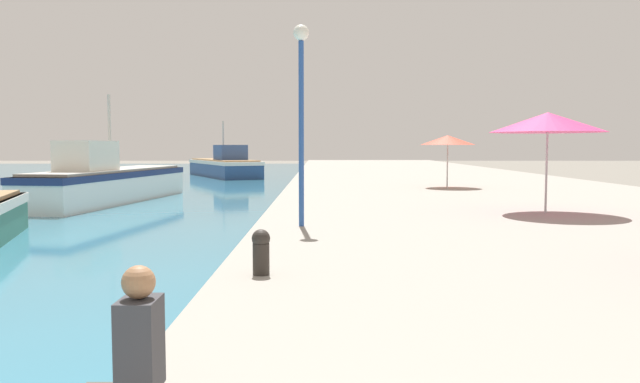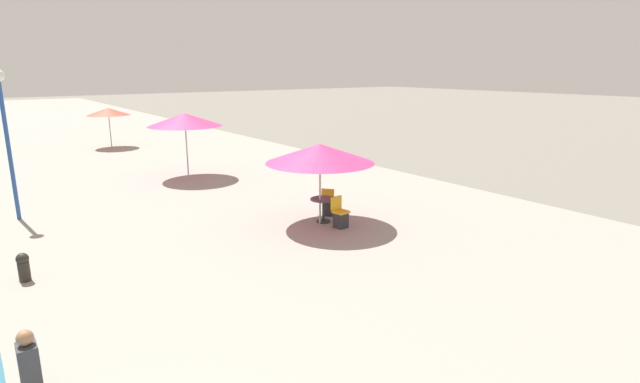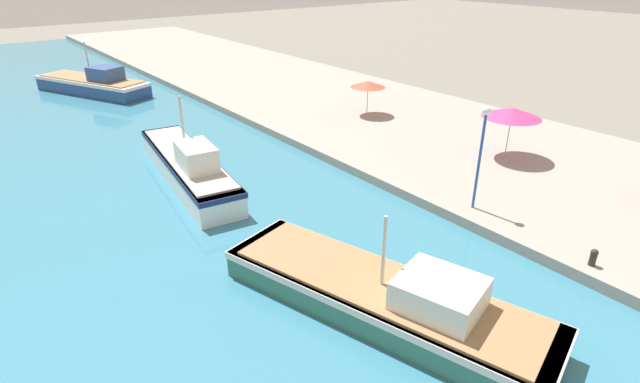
{
  "view_description": "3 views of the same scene",
  "coord_description": "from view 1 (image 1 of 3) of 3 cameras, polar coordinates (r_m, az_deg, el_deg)",
  "views": [
    {
      "loc": [
        1.54,
        -0.62,
        2.35
      ],
      "look_at": [
        1.5,
        13.56,
        1.32
      ],
      "focal_mm": 35.0,
      "sensor_mm": 36.0,
      "label": 1
    },
    {
      "loc": [
        -0.04,
        -3.97,
        5.11
      ],
      "look_at": [
        8.46,
        7.72,
        1.52
      ],
      "focal_mm": 28.0,
      "sensor_mm": 36.0,
      "label": 2
    },
    {
      "loc": [
        -16.19,
        2.22,
        10.51
      ],
      "look_at": [
        -4.0,
        18.0,
        1.12
      ],
      "focal_mm": 28.0,
      "sensor_mm": 36.0,
      "label": 3
    }
  ],
  "objects": [
    {
      "name": "fishing_boat_mid",
      "position": [
        26.97,
        -18.62,
        0.9
      ],
      "size": [
        3.68,
        11.19,
        4.42
      ],
      "rotation": [
        0.0,
        0.0,
        -0.14
      ],
      "color": "white",
      "rests_on": "water_basin"
    },
    {
      "name": "cafe_umbrella_striped",
      "position": [
        28.33,
        11.75,
        4.62
      ],
      "size": [
        2.42,
        2.42,
        2.32
      ],
      "color": "#B7B7B7",
      "rests_on": "quay_promenade"
    },
    {
      "name": "person_at_quay",
      "position": [
        4.58,
        -16.54,
        -13.55
      ],
      "size": [
        0.55,
        0.36,
        1.03
      ],
      "color": "brown",
      "rests_on": "quay_promenade"
    },
    {
      "name": "mooring_bollard",
      "position": [
        8.95,
        -5.27,
        -5.4
      ],
      "size": [
        0.26,
        0.26,
        0.65
      ],
      "color": "#2D2823",
      "rests_on": "quay_promenade"
    },
    {
      "name": "cafe_umbrella_white",
      "position": [
        18.12,
        20.25,
        5.95
      ],
      "size": [
        3.11,
        3.11,
        2.75
      ],
      "color": "#B7B7B7",
      "rests_on": "quay_promenade"
    },
    {
      "name": "lamppost",
      "position": [
        14.28,
        -1.58,
        9.23
      ],
      "size": [
        0.36,
        0.36,
        4.56
      ],
      "color": "#28519E",
      "rests_on": "quay_promenade"
    },
    {
      "name": "quay_promenade",
      "position": [
        38.23,
        9.88,
        0.97
      ],
      "size": [
        16.0,
        90.0,
        0.52
      ],
      "color": "gray",
      "rests_on": "ground_plane"
    },
    {
      "name": "fishing_boat_distant",
      "position": [
        48.04,
        -8.6,
        2.36
      ],
      "size": [
        7.07,
        11.03,
        4.22
      ],
      "rotation": [
        0.0,
        0.0,
        0.43
      ],
      "color": "navy",
      "rests_on": "water_basin"
    }
  ]
}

